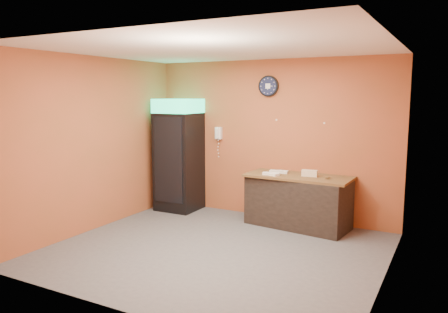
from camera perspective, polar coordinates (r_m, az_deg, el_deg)
The scene contains 15 objects.
floor at distance 6.34m, azimuth -1.02°, elevation -12.10°, with size 4.50×4.50×0.00m, color #47474C.
back_wall at distance 7.80m, azimuth 6.15°, elevation 2.24°, with size 4.50×0.02×2.80m, color #AA5030.
left_wall at distance 7.36m, azimuth -16.52°, elevation 1.60°, with size 0.02×4.00×2.80m, color #AA5030.
right_wall at distance 5.29m, azimuth 20.72°, elevation -1.00°, with size 0.02×4.00×2.80m, color #AA5030.
ceiling at distance 5.98m, azimuth -1.09°, elevation 13.95°, with size 4.50×4.00×0.02m, color white.
beverage_cooler at distance 8.31m, azimuth -6.04°, elevation 0.03°, with size 0.75×0.77×2.11m.
prep_counter at distance 7.41m, azimuth 9.63°, elevation -5.90°, with size 1.65×0.74×0.83m, color black.
wall_clock at distance 7.75m, azimuth 5.83°, elevation 9.13°, with size 0.37×0.06×0.37m.
wall_phone at distance 8.19m, azimuth -0.74°, elevation 3.06°, with size 0.12×0.11×0.23m.
butcher_paper at distance 7.31m, azimuth 9.71°, elevation -2.60°, with size 1.72×0.77×0.04m, color brown.
sub_roll_stack at distance 7.23m, azimuth 11.12°, elevation -2.16°, with size 0.26×0.11×0.11m.
wrapped_sandwich_left at distance 7.28m, azimuth 6.18°, elevation -2.25°, with size 0.28×0.11×0.04m, color silver.
wrapped_sandwich_mid at distance 7.26m, azimuth 6.13°, elevation -2.29°, with size 0.27×0.11×0.04m, color silver.
wrapped_sandwich_right at distance 7.47m, azimuth 7.16°, elevation -1.99°, with size 0.31×0.12×0.04m, color silver.
kitchen_tool at distance 7.51m, azimuth 7.52°, elevation -1.91°, with size 0.06×0.06×0.06m, color silver.
Camera 1 is at (2.91, -5.19, 2.19)m, focal length 35.00 mm.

